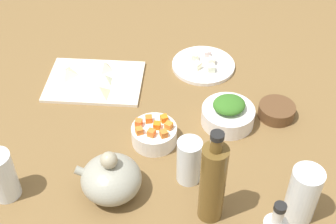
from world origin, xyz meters
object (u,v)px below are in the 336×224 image
object	(u,v)px
bottle_1	(213,182)
drinking_glass_0	(189,161)
bowl_greens	(228,116)
bowl_small_side	(277,111)
drinking_glass_2	(303,194)
cutting_board	(95,81)
bowl_carrots	(154,135)
drinking_glass_1	(1,176)
plate_tofu	(203,65)
teapot	(111,178)

from	to	relation	value
bottle_1	drinking_glass_0	xyz separation A→B (cm)	(5.83, -10.16, -5.18)
bowl_greens	drinking_glass_0	size ratio (longest dim) A/B	1.17
bowl_small_side	drinking_glass_2	world-z (taller)	drinking_glass_2
cutting_board	drinking_glass_0	distance (cm)	47.52
bowl_carrots	bowl_small_side	size ratio (longest dim) A/B	1.18
cutting_board	bottle_1	size ratio (longest dim) A/B	1.10
drinking_glass_1	drinking_glass_2	size ratio (longest dim) A/B	0.90
bottle_1	drinking_glass_0	distance (cm)	12.81
drinking_glass_2	plate_tofu	bearing A→B (deg)	-65.15
drinking_glass_0	drinking_glass_2	xyz separation A→B (cm)	(-26.16, 7.93, 1.07)
cutting_board	bowl_small_side	world-z (taller)	bowl_small_side
cutting_board	teapot	world-z (taller)	teapot
drinking_glass_2	drinking_glass_1	bearing A→B (deg)	1.68
teapot	bottle_1	xyz separation A→B (cm)	(-23.81, 3.47, 6.24)
bottle_1	drinking_glass_1	xyz separation A→B (cm)	(49.19, -0.19, -4.86)
cutting_board	teapot	distance (cm)	43.84
bowl_small_side	bottle_1	size ratio (longest dim) A/B	0.39
cutting_board	drinking_glass_1	distance (cm)	46.31
cutting_board	bowl_greens	bearing A→B (deg)	162.23
cutting_board	drinking_glass_2	xyz separation A→B (cm)	(-58.28, 42.46, 6.88)
drinking_glass_1	drinking_glass_2	xyz separation A→B (cm)	(-69.53, -2.04, 0.74)
bowl_greens	drinking_glass_1	world-z (taller)	drinking_glass_1
drinking_glass_1	cutting_board	bearing A→B (deg)	-104.18
plate_tofu	drinking_glass_2	bearing A→B (deg)	114.85
plate_tofu	drinking_glass_1	size ratio (longest dim) A/B	1.53
plate_tofu	cutting_board	bearing A→B (deg)	20.07
plate_tofu	drinking_glass_2	distance (cm)	60.48
bowl_small_side	bowl_greens	bearing A→B (deg)	17.79
bowl_greens	bowl_small_side	bearing A→B (deg)	-162.21
bowl_small_side	bottle_1	distance (cm)	40.92
bowl_small_side	drinking_glass_1	world-z (taller)	drinking_glass_1
teapot	cutting_board	bearing A→B (deg)	-71.07
bowl_carrots	bowl_small_side	bearing A→B (deg)	-156.98
bowl_greens	bowl_carrots	distance (cm)	21.72
bowl_greens	bottle_1	world-z (taller)	bottle_1
bowl_greens	teapot	bearing A→B (deg)	45.82
cutting_board	bottle_1	bearing A→B (deg)	130.34
bowl_small_side	bottle_1	bearing A→B (deg)	64.41
plate_tofu	teapot	bearing A→B (deg)	70.48
cutting_board	drinking_glass_1	world-z (taller)	drinking_glass_1
plate_tofu	drinking_glass_2	size ratio (longest dim) A/B	1.37
drinking_glass_1	bowl_small_side	bearing A→B (deg)	-151.73
bottle_1	drinking_glass_2	size ratio (longest dim) A/B	1.79
drinking_glass_0	bowl_greens	bearing A→B (deg)	-113.38
plate_tofu	bowl_greens	bearing A→B (deg)	108.14
bowl_carrots	drinking_glass_1	distance (cm)	39.74
bowl_greens	bowl_carrots	size ratio (longest dim) A/B	1.21
bottle_1	drinking_glass_2	bearing A→B (deg)	-173.75
bowl_carrots	teapot	world-z (taller)	teapot
bowl_carrots	teapot	size ratio (longest dim) A/B	0.76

